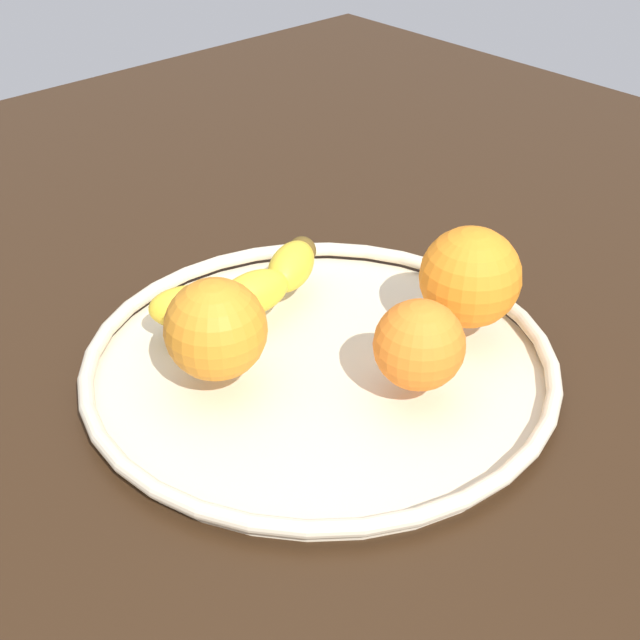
% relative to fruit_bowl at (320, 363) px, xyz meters
% --- Properties ---
extents(ground_plane, '(1.45, 1.45, 0.04)m').
position_rel_fruit_bowl_xyz_m(ground_plane, '(0.00, 0.00, -0.03)').
color(ground_plane, black).
extents(fruit_bowl, '(0.36, 0.36, 0.02)m').
position_rel_fruit_bowl_xyz_m(fruit_bowl, '(0.00, 0.00, 0.00)').
color(fruit_bowl, beige).
rests_on(fruit_bowl, ground_plane).
extents(banana, '(0.18, 0.07, 0.03)m').
position_rel_fruit_bowl_xyz_m(banana, '(0.00, 0.09, 0.03)').
color(banana, yellow).
rests_on(banana, fruit_bowl).
extents(orange_front_right, '(0.07, 0.07, 0.07)m').
position_rel_fruit_bowl_xyz_m(orange_front_right, '(0.03, -0.07, 0.04)').
color(orange_front_right, orange).
rests_on(orange_front_right, fruit_bowl).
extents(orange_front_left, '(0.08, 0.08, 0.08)m').
position_rel_fruit_bowl_xyz_m(orange_front_left, '(0.12, -0.04, 0.05)').
color(orange_front_left, orange).
rests_on(orange_front_left, fruit_bowl).
extents(orange_back_left, '(0.07, 0.07, 0.07)m').
position_rel_fruit_bowl_xyz_m(orange_back_left, '(-0.07, 0.03, 0.05)').
color(orange_back_left, orange).
rests_on(orange_back_left, fruit_bowl).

